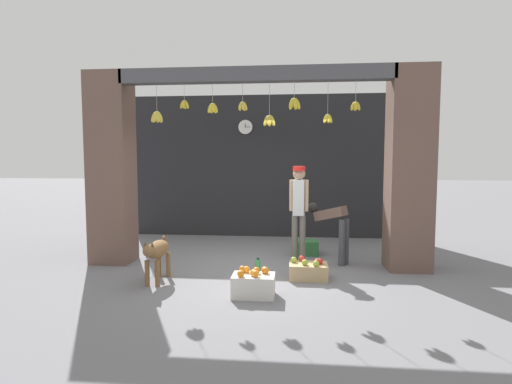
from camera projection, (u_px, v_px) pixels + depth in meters
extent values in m
plane|color=slate|center=(254.00, 270.00, 6.71)|extent=(60.00, 60.00, 0.00)
cube|color=#232326|center=(266.00, 166.00, 9.53)|extent=(6.45, 0.12, 3.37)
cube|color=brown|center=(112.00, 169.00, 7.12)|extent=(0.70, 0.60, 3.37)
cube|color=brown|center=(409.00, 170.00, 6.63)|extent=(0.70, 0.60, 3.37)
cube|color=#4C4C51|center=(254.00, 75.00, 6.56)|extent=(4.55, 0.24, 0.24)
cylinder|color=#B2AD99|center=(157.00, 98.00, 6.76)|extent=(0.01, 0.01, 0.46)
ellipsoid|color=yellow|center=(160.00, 117.00, 6.78)|extent=(0.14, 0.07, 0.21)
ellipsoid|color=yellow|center=(160.00, 117.00, 6.82)|extent=(0.12, 0.12, 0.22)
ellipsoid|color=yellow|center=(157.00, 117.00, 6.84)|extent=(0.09, 0.13, 0.21)
ellipsoid|color=yellow|center=(155.00, 117.00, 6.81)|extent=(0.13, 0.10, 0.22)
ellipsoid|color=yellow|center=(154.00, 117.00, 6.77)|extent=(0.13, 0.10, 0.22)
ellipsoid|color=yellow|center=(155.00, 117.00, 6.74)|extent=(0.09, 0.13, 0.21)
ellipsoid|color=yellow|center=(158.00, 117.00, 6.74)|extent=(0.12, 0.12, 0.22)
cylinder|color=#B2AD99|center=(184.00, 92.00, 6.73)|extent=(0.01, 0.01, 0.28)
ellipsoid|color=yellow|center=(187.00, 105.00, 6.74)|extent=(0.10, 0.06, 0.16)
ellipsoid|color=yellow|center=(185.00, 105.00, 6.78)|extent=(0.06, 0.10, 0.16)
ellipsoid|color=yellow|center=(182.00, 105.00, 6.75)|extent=(0.10, 0.06, 0.16)
ellipsoid|color=yellow|center=(184.00, 104.00, 6.71)|extent=(0.06, 0.10, 0.16)
cylinder|color=#B2AD99|center=(213.00, 93.00, 6.69)|extent=(0.01, 0.01, 0.33)
ellipsoid|color=yellow|center=(215.00, 108.00, 6.70)|extent=(0.12, 0.06, 0.18)
ellipsoid|color=yellow|center=(214.00, 108.00, 6.74)|extent=(0.09, 0.11, 0.19)
ellipsoid|color=yellow|center=(212.00, 108.00, 6.75)|extent=(0.09, 0.11, 0.19)
ellipsoid|color=yellow|center=(210.00, 108.00, 6.71)|extent=(0.12, 0.06, 0.18)
ellipsoid|color=yellow|center=(211.00, 108.00, 6.67)|extent=(0.09, 0.11, 0.19)
ellipsoid|color=yellow|center=(214.00, 108.00, 6.67)|extent=(0.09, 0.11, 0.19)
cylinder|color=#B2AD99|center=(243.00, 92.00, 6.65)|extent=(0.01, 0.01, 0.31)
ellipsoid|color=yellow|center=(245.00, 106.00, 6.66)|extent=(0.11, 0.06, 0.16)
ellipsoid|color=yellow|center=(244.00, 106.00, 6.70)|extent=(0.08, 0.11, 0.17)
ellipsoid|color=yellow|center=(241.00, 106.00, 6.69)|extent=(0.10, 0.09, 0.17)
ellipsoid|color=yellow|center=(241.00, 106.00, 6.65)|extent=(0.10, 0.09, 0.17)
ellipsoid|color=yellow|center=(243.00, 106.00, 6.63)|extent=(0.08, 0.11, 0.17)
cylinder|color=#B2AD99|center=(269.00, 99.00, 6.62)|extent=(0.01, 0.01, 0.54)
ellipsoid|color=gold|center=(272.00, 121.00, 6.64)|extent=(0.13, 0.07, 0.20)
ellipsoid|color=gold|center=(270.00, 121.00, 6.70)|extent=(0.07, 0.13, 0.20)
ellipsoid|color=gold|center=(266.00, 121.00, 6.65)|extent=(0.13, 0.07, 0.20)
ellipsoid|color=gold|center=(269.00, 120.00, 6.60)|extent=(0.07, 0.13, 0.20)
cylinder|color=#B2AD99|center=(294.00, 90.00, 6.51)|extent=(0.01, 0.01, 0.27)
ellipsoid|color=yellow|center=(297.00, 104.00, 6.52)|extent=(0.14, 0.07, 0.21)
ellipsoid|color=yellow|center=(295.00, 104.00, 6.57)|extent=(0.10, 0.13, 0.22)
ellipsoid|color=yellow|center=(292.00, 104.00, 6.56)|extent=(0.13, 0.11, 0.22)
ellipsoid|color=yellow|center=(292.00, 104.00, 6.50)|extent=(0.13, 0.11, 0.22)
ellipsoid|color=yellow|center=(295.00, 103.00, 6.47)|extent=(0.10, 0.13, 0.22)
cylinder|color=#B2AD99|center=(328.00, 98.00, 6.49)|extent=(0.01, 0.01, 0.54)
ellipsoid|color=yellow|center=(330.00, 119.00, 6.51)|extent=(0.10, 0.06, 0.16)
ellipsoid|color=yellow|center=(328.00, 119.00, 6.55)|extent=(0.07, 0.10, 0.17)
ellipsoid|color=yellow|center=(325.00, 119.00, 6.54)|extent=(0.10, 0.09, 0.17)
ellipsoid|color=yellow|center=(326.00, 118.00, 6.49)|extent=(0.10, 0.09, 0.17)
ellipsoid|color=yellow|center=(329.00, 118.00, 6.47)|extent=(0.07, 0.10, 0.17)
cylinder|color=#B2AD99|center=(356.00, 91.00, 6.43)|extent=(0.01, 0.01, 0.34)
ellipsoid|color=yellow|center=(358.00, 106.00, 6.44)|extent=(0.11, 0.06, 0.16)
ellipsoid|color=yellow|center=(355.00, 106.00, 6.49)|extent=(0.06, 0.11, 0.16)
ellipsoid|color=yellow|center=(353.00, 106.00, 6.45)|extent=(0.11, 0.06, 0.16)
ellipsoid|color=yellow|center=(356.00, 106.00, 6.41)|extent=(0.06, 0.11, 0.16)
ellipsoid|color=brown|center=(158.00, 249.00, 6.05)|extent=(0.27, 0.65, 0.26)
cylinder|color=brown|center=(157.00, 274.00, 5.82)|extent=(0.07, 0.07, 0.38)
cylinder|color=brown|center=(147.00, 273.00, 5.84)|extent=(0.07, 0.07, 0.38)
cylinder|color=brown|center=(168.00, 265.00, 6.31)|extent=(0.07, 0.07, 0.38)
cylinder|color=brown|center=(159.00, 264.00, 6.32)|extent=(0.07, 0.07, 0.38)
ellipsoid|color=brown|center=(149.00, 251.00, 5.69)|extent=(0.17, 0.24, 0.17)
cone|color=brown|center=(152.00, 244.00, 5.68)|extent=(0.06, 0.06, 0.07)
cone|color=brown|center=(145.00, 244.00, 5.69)|extent=(0.06, 0.06, 0.07)
cylinder|color=brown|center=(166.00, 243.00, 6.40)|extent=(0.05, 0.20, 0.26)
cylinder|color=#6B665B|center=(302.00, 239.00, 7.17)|extent=(0.11, 0.11, 0.85)
cylinder|color=#6B665B|center=(295.00, 239.00, 7.21)|extent=(0.11, 0.11, 0.85)
cube|color=silver|center=(299.00, 198.00, 7.13)|extent=(0.22, 0.20, 0.64)
cylinder|color=tan|center=(307.00, 196.00, 7.09)|extent=(0.06, 0.06, 0.56)
cylinder|color=tan|center=(291.00, 195.00, 7.16)|extent=(0.06, 0.06, 0.56)
sphere|color=tan|center=(299.00, 174.00, 7.09)|extent=(0.22, 0.22, 0.22)
cylinder|color=red|center=(299.00, 168.00, 7.08)|extent=(0.22, 0.22, 0.08)
cube|color=red|center=(298.00, 170.00, 6.98)|extent=(0.20, 0.15, 0.01)
cylinder|color=#424247|center=(342.00, 243.00, 6.94)|extent=(0.11, 0.11, 0.81)
cylinder|color=#424247|center=(346.00, 242.00, 7.04)|extent=(0.11, 0.11, 0.81)
cube|color=brown|center=(330.00, 214.00, 7.13)|extent=(0.61, 0.53, 0.31)
sphere|color=black|center=(313.00, 208.00, 7.38)|extent=(0.20, 0.20, 0.20)
cube|color=silver|center=(253.00, 286.00, 5.40)|extent=(0.57, 0.37, 0.30)
sphere|color=orange|center=(241.00, 274.00, 5.29)|extent=(0.10, 0.10, 0.10)
sphere|color=orange|center=(247.00, 270.00, 5.49)|extent=(0.10, 0.10, 0.10)
sphere|color=orange|center=(256.00, 274.00, 5.29)|extent=(0.10, 0.10, 0.10)
sphere|color=orange|center=(254.00, 273.00, 5.33)|extent=(0.10, 0.10, 0.10)
sphere|color=orange|center=(257.00, 271.00, 5.45)|extent=(0.10, 0.10, 0.10)
sphere|color=orange|center=(265.00, 271.00, 5.44)|extent=(0.10, 0.10, 0.10)
sphere|color=orange|center=(265.00, 270.00, 5.47)|extent=(0.10, 0.10, 0.10)
sphere|color=orange|center=(242.00, 269.00, 5.51)|extent=(0.10, 0.10, 0.10)
cube|color=tan|center=(308.00, 271.00, 6.21)|extent=(0.59, 0.42, 0.24)
sphere|color=red|center=(302.00, 258.00, 6.36)|extent=(0.10, 0.10, 0.10)
sphere|color=#99B238|center=(305.00, 262.00, 6.11)|extent=(0.10, 0.10, 0.10)
sphere|color=#99B238|center=(316.00, 264.00, 6.04)|extent=(0.10, 0.10, 0.10)
sphere|color=red|center=(318.00, 262.00, 6.17)|extent=(0.10, 0.10, 0.10)
sphere|color=#99B238|center=(294.00, 260.00, 6.27)|extent=(0.10, 0.10, 0.10)
sphere|color=red|center=(320.00, 261.00, 6.17)|extent=(0.10, 0.10, 0.10)
cube|color=#387A42|center=(305.00, 247.00, 7.79)|extent=(0.51, 0.39, 0.27)
cylinder|color=#38934C|center=(258.00, 268.00, 6.34)|extent=(0.08, 0.08, 0.27)
cylinder|color=black|center=(258.00, 259.00, 6.33)|extent=(0.04, 0.04, 0.03)
cylinder|color=black|center=(245.00, 127.00, 9.43)|extent=(0.35, 0.01, 0.35)
cylinder|color=white|center=(245.00, 127.00, 9.42)|extent=(0.33, 0.02, 0.33)
cube|color=black|center=(245.00, 125.00, 9.41)|extent=(0.01, 0.01, 0.09)
cube|color=black|center=(247.00, 127.00, 9.40)|extent=(0.13, 0.01, 0.01)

